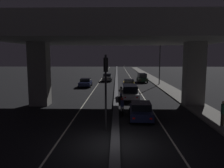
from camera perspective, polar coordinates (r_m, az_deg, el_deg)
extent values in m
plane|color=black|center=(13.18, 0.84, -15.55)|extent=(200.00, 200.00, 0.00)
cube|color=beige|center=(47.57, -2.99, 1.00)|extent=(0.12, 126.00, 0.00)
cube|color=beige|center=(47.56, 5.34, 0.98)|extent=(0.12, 126.00, 0.00)
cube|color=#4C4C51|center=(47.42, 1.17, 1.15)|extent=(0.53, 126.00, 0.27)
cube|color=slate|center=(41.28, 12.63, 0.00)|extent=(2.53, 126.00, 0.14)
cube|color=gray|center=(24.01, -18.42, 2.49)|extent=(1.90, 1.57, 6.58)
cube|color=gray|center=(23.95, 20.59, 2.38)|extent=(1.90, 1.57, 6.58)
cube|color=gray|center=(22.67, 1.09, 13.41)|extent=(22.68, 13.32, 1.97)
cube|color=#333335|center=(22.87, 1.10, 16.99)|extent=(22.68, 0.40, 0.90)
cylinder|color=black|center=(14.79, -1.65, -2.49)|extent=(0.14, 0.14, 5.22)
cube|color=black|center=(14.77, -1.64, 5.06)|extent=(0.30, 0.28, 0.95)
sphere|color=red|center=(14.91, -1.61, 6.22)|extent=(0.18, 0.18, 0.18)
sphere|color=black|center=(14.92, -1.61, 5.08)|extent=(0.18, 0.18, 0.18)
sphere|color=black|center=(14.94, -1.60, 3.94)|extent=(0.18, 0.18, 0.18)
cylinder|color=#2D2D30|center=(40.24, 12.38, 6.10)|extent=(0.18, 0.18, 8.93)
cylinder|color=#2D2D30|center=(40.25, 11.37, 12.27)|extent=(1.64, 0.10, 0.10)
ellipsoid|color=#F2B759|center=(40.11, 10.19, 12.17)|extent=(0.56, 0.32, 0.24)
cube|color=#141938|center=(18.14, 7.50, -7.23)|extent=(1.95, 4.16, 0.60)
cube|color=black|center=(17.81, 7.57, -5.65)|extent=(1.64, 2.03, 0.53)
cylinder|color=black|center=(19.49, 4.72, -7.09)|extent=(0.23, 0.61, 0.60)
cylinder|color=black|center=(19.58, 9.78, -7.10)|extent=(0.23, 0.61, 0.60)
cylinder|color=black|center=(16.89, 4.81, -9.34)|extent=(0.23, 0.61, 0.60)
cylinder|color=black|center=(17.00, 10.68, -9.33)|extent=(0.23, 0.61, 0.60)
cube|color=red|center=(16.13, 5.73, -8.93)|extent=(0.18, 0.04, 0.11)
cube|color=red|center=(16.21, 10.12, -8.92)|extent=(0.18, 0.04, 0.11)
cube|color=silver|center=(26.37, 4.61, -2.66)|extent=(1.97, 4.59, 0.59)
cube|color=black|center=(26.37, 4.61, -1.13)|extent=(1.72, 3.31, 0.81)
cylinder|color=black|center=(27.85, 2.47, -2.74)|extent=(0.21, 0.62, 0.62)
cylinder|color=black|center=(27.98, 6.27, -2.73)|extent=(0.21, 0.62, 0.62)
cylinder|color=black|center=(24.89, 2.74, -3.93)|extent=(0.21, 0.62, 0.62)
cylinder|color=black|center=(25.04, 6.98, -3.90)|extent=(0.21, 0.62, 0.62)
cube|color=red|center=(24.08, 3.46, -3.52)|extent=(0.18, 0.03, 0.11)
cube|color=red|center=(24.19, 6.59, -3.51)|extent=(0.18, 0.03, 0.11)
cube|color=gold|center=(34.89, 4.42, -0.19)|extent=(1.84, 4.33, 0.70)
cube|color=black|center=(34.71, 4.43, 0.78)|extent=(1.56, 1.75, 0.51)
cylinder|color=black|center=(36.32, 3.02, -0.44)|extent=(0.21, 0.59, 0.59)
cylinder|color=black|center=(36.37, 5.68, -0.46)|extent=(0.21, 0.59, 0.59)
cylinder|color=black|center=(33.52, 3.04, -1.08)|extent=(0.21, 0.59, 0.59)
cylinder|color=black|center=(33.57, 5.93, -1.10)|extent=(0.21, 0.59, 0.59)
cube|color=red|center=(32.74, 3.47, -0.60)|extent=(0.18, 0.03, 0.11)
cube|color=red|center=(32.78, 5.59, -0.62)|extent=(0.18, 0.03, 0.11)
cube|color=black|center=(43.98, 7.88, 1.29)|extent=(1.83, 4.05, 0.61)
cube|color=black|center=(44.01, 7.87, 2.23)|extent=(1.58, 2.92, 0.82)
cylinder|color=black|center=(45.18, 6.59, 1.08)|extent=(0.23, 0.70, 0.69)
cylinder|color=black|center=(45.43, 8.62, 1.08)|extent=(0.23, 0.70, 0.69)
cylinder|color=black|center=(42.60, 7.06, 0.71)|extent=(0.23, 0.70, 0.69)
cylinder|color=black|center=(42.86, 9.21, 0.71)|extent=(0.23, 0.70, 0.69)
cube|color=red|center=(41.92, 7.51, 1.06)|extent=(0.18, 0.04, 0.11)
cube|color=red|center=(42.11, 9.08, 1.06)|extent=(0.18, 0.04, 0.11)
cube|color=#141938|center=(37.34, -6.94, 0.20)|extent=(1.96, 4.31, 0.59)
cube|color=black|center=(37.49, -6.91, 1.07)|extent=(1.70, 2.08, 0.50)
cylinder|color=black|center=(35.88, -5.75, -0.54)|extent=(0.21, 0.62, 0.62)
cylinder|color=black|center=(36.12, -8.66, -0.53)|extent=(0.21, 0.62, 0.62)
cylinder|color=black|center=(38.66, -5.31, 0.02)|extent=(0.21, 0.62, 0.62)
cylinder|color=black|center=(38.89, -8.02, 0.02)|extent=(0.21, 0.62, 0.62)
cube|color=white|center=(39.39, -5.59, 0.45)|extent=(0.18, 0.03, 0.11)
cube|color=white|center=(39.55, -7.50, 0.45)|extent=(0.18, 0.03, 0.11)
cube|color=#515459|center=(45.51, -1.25, 1.58)|extent=(1.81, 4.31, 0.71)
cube|color=black|center=(45.66, -1.24, 2.37)|extent=(1.58, 2.08, 0.51)
cylinder|color=black|center=(44.09, -0.23, 0.94)|extent=(0.21, 0.64, 0.63)
cylinder|color=black|center=(44.19, -2.47, 0.95)|extent=(0.21, 0.64, 0.63)
cylinder|color=black|center=(46.91, -0.11, 1.31)|extent=(0.21, 0.64, 0.63)
cylinder|color=black|center=(47.00, -2.22, 1.32)|extent=(0.21, 0.64, 0.63)
cube|color=white|center=(47.63, -0.37, 1.70)|extent=(0.18, 0.03, 0.11)
cube|color=white|center=(47.70, -1.86, 1.71)|extent=(0.18, 0.03, 0.11)
cylinder|color=black|center=(20.28, 2.53, -6.52)|extent=(0.11, 0.60, 0.59)
cylinder|color=black|center=(19.05, 2.79, -7.43)|extent=(0.13, 0.60, 0.59)
cube|color=silver|center=(19.61, 2.66, -6.34)|extent=(0.28, 0.98, 0.32)
cylinder|color=navy|center=(19.51, 2.67, -5.07)|extent=(0.33, 0.33, 0.56)
sphere|color=#B21919|center=(19.43, 2.68, -3.91)|extent=(0.24, 0.24, 0.24)
cube|color=red|center=(18.94, 2.81, -6.82)|extent=(0.08, 0.03, 0.08)
cylinder|color=black|center=(27.43, 2.38, -2.93)|extent=(0.09, 0.59, 0.58)
cylinder|color=black|center=(26.22, 2.36, -3.40)|extent=(0.11, 0.59, 0.58)
cube|color=navy|center=(26.78, 2.37, -2.69)|extent=(0.26, 0.94, 0.32)
cylinder|color=beige|center=(26.71, 2.38, -1.74)|extent=(0.33, 0.33, 0.58)
sphere|color=black|center=(26.65, 2.38, -0.87)|extent=(0.24, 0.24, 0.24)
cube|color=red|center=(26.13, 2.36, -2.94)|extent=(0.08, 0.03, 0.08)
cylinder|color=#2D261E|center=(17.84, 26.91, -8.30)|extent=(0.26, 0.26, 0.86)
cylinder|color=#26593F|center=(17.65, 27.05, -5.84)|extent=(0.31, 0.31, 0.71)
sphere|color=tan|center=(17.56, 27.14, -4.33)|extent=(0.23, 0.23, 0.23)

